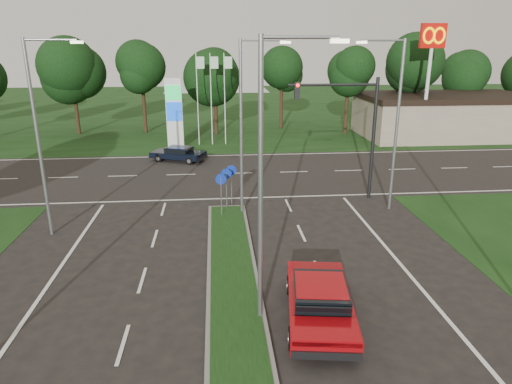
{
  "coord_description": "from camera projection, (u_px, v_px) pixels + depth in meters",
  "views": [
    {
      "loc": [
        -0.52,
        -7.08,
        8.72
      ],
      "look_at": [
        1.29,
        12.91,
        2.2
      ],
      "focal_mm": 32.0,
      "sensor_mm": 36.0,
      "label": 1
    }
  ],
  "objects": [
    {
      "name": "verge_far",
      "position": [
        219.0,
        112.0,
        61.54
      ],
      "size": [
        160.0,
        50.0,
        0.02
      ],
      "primitive_type": "cube",
      "color": "black",
      "rests_on": "ground"
    },
    {
      "name": "cross_road",
      "position": [
        224.0,
        174.0,
        32.18
      ],
      "size": [
        160.0,
        12.0,
        0.02
      ],
      "primitive_type": "cube",
      "color": "black",
      "rests_on": "ground"
    },
    {
      "name": "median_kerb",
      "position": [
        239.0,
        358.0,
        13.21
      ],
      "size": [
        2.0,
        26.0,
        0.12
      ],
      "primitive_type": "cube",
      "color": "slate",
      "rests_on": "ground"
    },
    {
      "name": "commercial_building",
      "position": [
        444.0,
        116.0,
        44.81
      ],
      "size": [
        16.0,
        9.0,
        4.0
      ],
      "primitive_type": "cube",
      "color": "gray",
      "rests_on": "ground"
    },
    {
      "name": "streetlight_median_near",
      "position": [
        267.0,
        172.0,
        13.64
      ],
      "size": [
        2.53,
        0.22,
        9.0
      ],
      "color": "gray",
      "rests_on": "ground"
    },
    {
      "name": "streetlight_median_far",
      "position": [
        245.0,
        120.0,
        23.12
      ],
      "size": [
        2.53,
        0.22,
        9.0
      ],
      "color": "gray",
      "rests_on": "ground"
    },
    {
      "name": "streetlight_left_far",
      "position": [
        41.0,
        129.0,
        20.43
      ],
      "size": [
        2.53,
        0.22,
        9.0
      ],
      "color": "gray",
      "rests_on": "ground"
    },
    {
      "name": "streetlight_right_far",
      "position": [
        394.0,
        117.0,
        23.78
      ],
      "size": [
        2.53,
        0.22,
        9.0
      ],
      "rotation": [
        0.0,
        0.0,
        3.14
      ],
      "color": "gray",
      "rests_on": "ground"
    },
    {
      "name": "traffic_signal",
      "position": [
        352.0,
        120.0,
        25.67
      ],
      "size": [
        5.1,
        0.42,
        7.0
      ],
      "color": "black",
      "rests_on": "ground"
    },
    {
      "name": "median_signs",
      "position": [
        226.0,
        181.0,
        24.45
      ],
      "size": [
        1.16,
        1.76,
        2.38
      ],
      "color": "gray",
      "rests_on": "ground"
    },
    {
      "name": "gas_pylon",
      "position": [
        177.0,
        111.0,
        39.44
      ],
      "size": [
        5.8,
        1.26,
        8.0
      ],
      "color": "silver",
      "rests_on": "ground"
    },
    {
      "name": "mcdonalds_sign",
      "position": [
        431.0,
        53.0,
        38.8
      ],
      "size": [
        2.2,
        0.47,
        10.4
      ],
      "color": "silver",
      "rests_on": "ground"
    },
    {
      "name": "treeline_far",
      "position": [
        220.0,
        64.0,
        45.17
      ],
      "size": [
        6.0,
        6.0,
        9.9
      ],
      "color": "black",
      "rests_on": "ground"
    },
    {
      "name": "red_sedan",
      "position": [
        320.0,
        300.0,
        14.93
      ],
      "size": [
        2.7,
        5.18,
        1.36
      ],
      "rotation": [
        0.0,
        0.0,
        -0.14
      ],
      "color": "#9E080D",
      "rests_on": "ground"
    },
    {
      "name": "navy_sedan",
      "position": [
        178.0,
        154.0,
        35.48
      ],
      "size": [
        4.47,
        3.18,
        1.14
      ],
      "rotation": [
        0.0,
        0.0,
        1.17
      ],
      "color": "black",
      "rests_on": "ground"
    }
  ]
}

